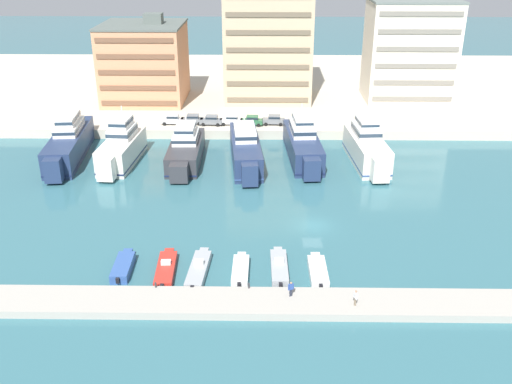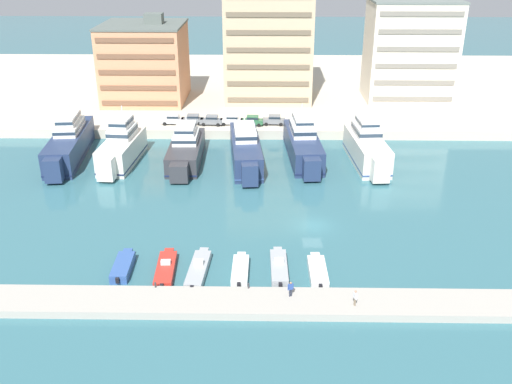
{
  "view_description": "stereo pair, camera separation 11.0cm",
  "coord_description": "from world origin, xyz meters",
  "px_view_note": "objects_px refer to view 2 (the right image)",
  "views": [
    {
      "loc": [
        -6.29,
        -64.26,
        33.87
      ],
      "look_at": [
        -7.33,
        4.75,
        2.5
      ],
      "focal_mm": 40.0,
      "sensor_mm": 36.0,
      "label": 1
    },
    {
      "loc": [
        -6.18,
        -64.26,
        33.87
      ],
      "look_at": [
        -7.33,
        4.75,
        2.5
      ],
      "focal_mm": 40.0,
      "sensor_mm": 36.0,
      "label": 2
    }
  ],
  "objects_px": {
    "motorboat_red_left": "(166,268)",
    "motorboat_white_center_right": "(318,271)",
    "motorboat_white_center_left": "(240,270)",
    "car_green_center": "(252,120)",
    "yacht_navy_center_left": "(246,149)",
    "motorboat_blue_far_left": "(123,266)",
    "yacht_charcoal_mid_left": "(186,149)",
    "yacht_ivory_center_right": "(367,147)",
    "yacht_navy_far_left": "(69,143)",
    "car_grey_mid_left": "(211,120)",
    "motorboat_grey_center": "(279,268)",
    "car_grey_left": "(193,119)",
    "car_silver_far_left": "(173,119)",
    "yacht_ivory_left": "(121,147)",
    "motorboat_grey_mid_left": "(198,269)",
    "car_white_center_left": "(232,120)",
    "car_grey_center_right": "(274,120)",
    "pedestrian_mid_deck": "(291,288)",
    "yacht_navy_center": "(303,143)",
    "pedestrian_near_edge": "(355,297)"
  },
  "relations": [
    {
      "from": "yacht_navy_center",
      "to": "car_green_center",
      "type": "relative_size",
      "value": 5.07
    },
    {
      "from": "car_grey_mid_left",
      "to": "car_green_center",
      "type": "height_order",
      "value": "same"
    },
    {
      "from": "yacht_navy_center",
      "to": "car_green_center",
      "type": "distance_m",
      "value": 14.87
    },
    {
      "from": "pedestrian_mid_deck",
      "to": "car_grey_left",
      "type": "bearing_deg",
      "value": 106.66
    },
    {
      "from": "yacht_navy_far_left",
      "to": "motorboat_white_center_right",
      "type": "height_order",
      "value": "yacht_navy_far_left"
    },
    {
      "from": "motorboat_blue_far_left",
      "to": "pedestrian_near_edge",
      "type": "distance_m",
      "value": 25.44
    },
    {
      "from": "motorboat_grey_mid_left",
      "to": "pedestrian_mid_deck",
      "type": "height_order",
      "value": "pedestrian_mid_deck"
    },
    {
      "from": "motorboat_blue_far_left",
      "to": "motorboat_grey_mid_left",
      "type": "height_order",
      "value": "motorboat_grey_mid_left"
    },
    {
      "from": "car_green_center",
      "to": "car_white_center_left",
      "type": "bearing_deg",
      "value": 175.15
    },
    {
      "from": "yacht_navy_far_left",
      "to": "car_grey_mid_left",
      "type": "relative_size",
      "value": 5.48
    },
    {
      "from": "yacht_navy_far_left",
      "to": "yacht_navy_center_left",
      "type": "bearing_deg",
      "value": -2.97
    },
    {
      "from": "motorboat_red_left",
      "to": "car_silver_far_left",
      "type": "xyz_separation_m",
      "value": [
        -6.29,
        47.88,
        2.2
      ]
    },
    {
      "from": "yacht_ivory_left",
      "to": "yacht_navy_center",
      "type": "height_order",
      "value": "yacht_ivory_left"
    },
    {
      "from": "motorboat_white_center_left",
      "to": "car_green_center",
      "type": "distance_m",
      "value": 47.76
    },
    {
      "from": "motorboat_grey_center",
      "to": "car_silver_far_left",
      "type": "relative_size",
      "value": 1.84
    },
    {
      "from": "motorboat_grey_center",
      "to": "car_grey_left",
      "type": "height_order",
      "value": "car_grey_left"
    },
    {
      "from": "car_silver_far_left",
      "to": "car_green_center",
      "type": "bearing_deg",
      "value": -1.77
    },
    {
      "from": "motorboat_red_left",
      "to": "pedestrian_near_edge",
      "type": "bearing_deg",
      "value": -19.6
    },
    {
      "from": "car_grey_left",
      "to": "pedestrian_mid_deck",
      "type": "xyz_separation_m",
      "value": [
        16.04,
        -53.62,
        -0.82
      ]
    },
    {
      "from": "motorboat_grey_mid_left",
      "to": "car_silver_far_left",
      "type": "height_order",
      "value": "car_silver_far_left"
    },
    {
      "from": "pedestrian_mid_deck",
      "to": "yacht_ivory_left",
      "type": "bearing_deg",
      "value": 124.02
    },
    {
      "from": "yacht_navy_center",
      "to": "motorboat_grey_center",
      "type": "relative_size",
      "value": 2.79
    },
    {
      "from": "yacht_ivory_left",
      "to": "yacht_navy_center_left",
      "type": "distance_m",
      "value": 19.92
    },
    {
      "from": "pedestrian_near_edge",
      "to": "yacht_ivory_left",
      "type": "bearing_deg",
      "value": 128.92
    },
    {
      "from": "yacht_charcoal_mid_left",
      "to": "yacht_ivory_center_right",
      "type": "distance_m",
      "value": 29.21
    },
    {
      "from": "yacht_navy_center",
      "to": "pedestrian_near_edge",
      "type": "relative_size",
      "value": 12.37
    },
    {
      "from": "yacht_navy_far_left",
      "to": "motorboat_white_center_left",
      "type": "relative_size",
      "value": 3.5
    },
    {
      "from": "yacht_navy_far_left",
      "to": "motorboat_grey_center",
      "type": "relative_size",
      "value": 3.01
    },
    {
      "from": "yacht_navy_far_left",
      "to": "car_grey_mid_left",
      "type": "distance_m",
      "value": 25.7
    },
    {
      "from": "yacht_navy_center_left",
      "to": "motorboat_blue_far_left",
      "type": "bearing_deg",
      "value": -110.61
    },
    {
      "from": "car_white_center_left",
      "to": "motorboat_white_center_left",
      "type": "bearing_deg",
      "value": -85.77
    },
    {
      "from": "yacht_charcoal_mid_left",
      "to": "pedestrian_near_edge",
      "type": "height_order",
      "value": "yacht_charcoal_mid_left"
    },
    {
      "from": "yacht_ivory_center_right",
      "to": "car_grey_left",
      "type": "height_order",
      "value": "yacht_ivory_center_right"
    },
    {
      "from": "car_grey_center_right",
      "to": "pedestrian_near_edge",
      "type": "bearing_deg",
      "value": -82.52
    },
    {
      "from": "yacht_navy_center",
      "to": "car_white_center_left",
      "type": "distance_m",
      "value": 17.53
    },
    {
      "from": "yacht_ivory_left",
      "to": "motorboat_grey_mid_left",
      "type": "xyz_separation_m",
      "value": [
        15.84,
        -32.58,
        -2.18
      ]
    },
    {
      "from": "car_silver_far_left",
      "to": "car_grey_mid_left",
      "type": "distance_m",
      "value": 7.2
    },
    {
      "from": "yacht_ivory_center_right",
      "to": "yacht_navy_center_left",
      "type": "bearing_deg",
      "value": 179.98
    },
    {
      "from": "yacht_ivory_left",
      "to": "car_green_center",
      "type": "bearing_deg",
      "value": 35.98
    },
    {
      "from": "motorboat_white_center_right",
      "to": "yacht_charcoal_mid_left",
      "type": "bearing_deg",
      "value": 118.87
    },
    {
      "from": "motorboat_white_center_left",
      "to": "car_silver_far_left",
      "type": "relative_size",
      "value": 1.58
    },
    {
      "from": "yacht_navy_far_left",
      "to": "pedestrian_mid_deck",
      "type": "xyz_separation_m",
      "value": [
        34.79,
        -40.25,
        -0.78
      ]
    },
    {
      "from": "motorboat_red_left",
      "to": "motorboat_white_center_right",
      "type": "distance_m",
      "value": 16.58
    },
    {
      "from": "car_grey_center_right",
      "to": "car_green_center",
      "type": "bearing_deg",
      "value": -172.97
    },
    {
      "from": "car_grey_left",
      "to": "motorboat_grey_mid_left",
      "type": "bearing_deg",
      "value": -82.64
    },
    {
      "from": "car_white_center_left",
      "to": "car_grey_center_right",
      "type": "bearing_deg",
      "value": 1.34
    },
    {
      "from": "yacht_navy_center_left",
      "to": "yacht_ivory_center_right",
      "type": "relative_size",
      "value": 1.18
    },
    {
      "from": "yacht_ivory_left",
      "to": "car_grey_left",
      "type": "distance_m",
      "value": 18.33
    },
    {
      "from": "motorboat_blue_far_left",
      "to": "car_silver_far_left",
      "type": "distance_m",
      "value": 47.74
    },
    {
      "from": "motorboat_grey_mid_left",
      "to": "car_grey_mid_left",
      "type": "distance_m",
      "value": 47.77
    }
  ]
}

